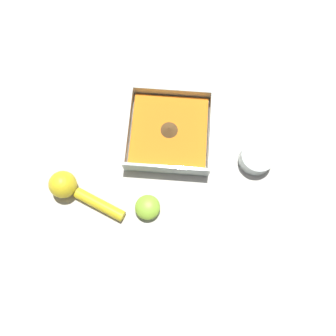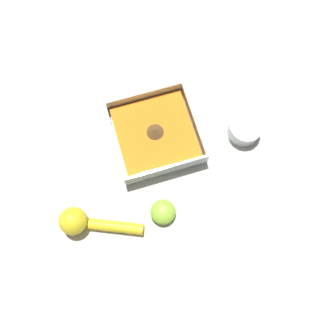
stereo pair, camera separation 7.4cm
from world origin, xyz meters
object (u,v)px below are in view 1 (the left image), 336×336
lemon_half (148,207)px  square_dish (169,132)px  lemon_squeezer (72,189)px  spice_bowl (256,158)px

lemon_half → square_dish: bearing=79.3°
lemon_squeezer → square_dish: bearing=-119.7°
lemon_squeezer → lemon_half: (0.17, -0.03, -0.01)m
spice_bowl → lemon_squeezer: size_ratio=0.44×
spice_bowl → lemon_half: bearing=-151.0°
square_dish → lemon_half: 0.19m
square_dish → spice_bowl: (0.21, -0.05, 0.00)m
spice_bowl → lemon_half: size_ratio=1.38×
lemon_squeezer → lemon_half: lemon_squeezer is taller
lemon_half → lemon_squeezer: bearing=171.4°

